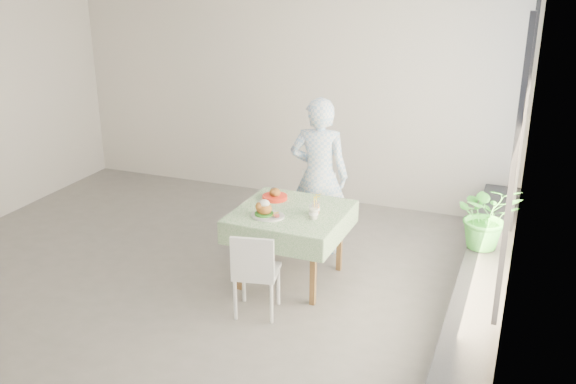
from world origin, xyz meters
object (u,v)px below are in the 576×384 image
at_px(main_dish, 266,211).
at_px(cafe_table, 291,237).
at_px(chair_near, 257,288).
at_px(chair_far, 315,223).
at_px(potted_plant, 487,215).
at_px(diner, 319,176).
at_px(juice_cup_orange, 316,208).

bearing_deg(main_dish, cafe_table, 54.40).
distance_m(chair_near, main_dish, 0.74).
height_order(chair_far, potted_plant, potted_plant).
relative_size(diner, juice_cup_orange, 7.17).
relative_size(cafe_table, juice_cup_orange, 4.47).
height_order(cafe_table, diner, diner).
xyz_separation_m(chair_far, juice_cup_orange, (0.30, -0.87, 0.55)).
xyz_separation_m(main_dish, potted_plant, (1.95, 0.60, 0.02)).
distance_m(cafe_table, main_dish, 0.44).
distance_m(diner, main_dish, 1.01).
bearing_deg(main_dish, diner, 78.92).
distance_m(chair_far, juice_cup_orange, 1.07).
bearing_deg(chair_near, diner, 86.87).
distance_m(cafe_table, juice_cup_orange, 0.42).
distance_m(chair_near, potted_plant, 2.21).
height_order(cafe_table, main_dish, main_dish).
bearing_deg(chair_far, chair_near, -89.89).
relative_size(cafe_table, diner, 0.62).
xyz_separation_m(chair_near, diner, (0.08, 1.47, 0.61)).
relative_size(cafe_table, main_dish, 3.25).
relative_size(main_dish, potted_plant, 0.52).
distance_m(main_dish, potted_plant, 2.04).
height_order(chair_near, juice_cup_orange, juice_cup_orange).
bearing_deg(cafe_table, chair_far, 93.57).
distance_m(chair_far, diner, 0.62).
bearing_deg(cafe_table, juice_cup_orange, 3.87).
bearing_deg(chair_far, juice_cup_orange, -70.86).
bearing_deg(diner, main_dish, 70.90).
relative_size(cafe_table, chair_far, 1.31).
distance_m(chair_far, chair_near, 1.60).
distance_m(main_dish, juice_cup_orange, 0.48).
height_order(diner, potted_plant, diner).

